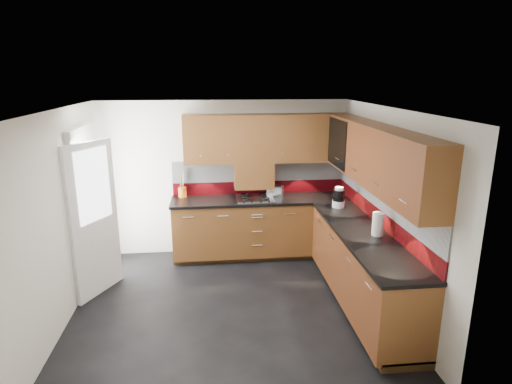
{
  "coord_description": "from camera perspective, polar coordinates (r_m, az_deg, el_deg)",
  "views": [
    {
      "loc": [
        -0.21,
        -4.72,
        2.77
      ],
      "look_at": [
        0.38,
        0.65,
        1.28
      ],
      "focal_mm": 30.0,
      "sensor_mm": 36.0,
      "label": 1
    }
  ],
  "objects": [
    {
      "name": "food_processor",
      "position": [
        6.17,
        10.96,
        -0.8
      ],
      "size": [
        0.18,
        0.18,
        0.29
      ],
      "color": "white",
      "rests_on": "countertop"
    },
    {
      "name": "gas_hob",
      "position": [
        6.49,
        -0.13,
        -0.82
      ],
      "size": [
        0.55,
        0.49,
        0.04
      ],
      "color": "silver",
      "rests_on": "countertop"
    },
    {
      "name": "backsplash",
      "position": [
        6.05,
        8.22,
        0.32
      ],
      "size": [
        2.7,
        3.2,
        0.54
      ],
      "color": "maroon",
      "rests_on": "countertop"
    },
    {
      "name": "upper_cabinets",
      "position": [
        5.76,
        8.37,
        5.97
      ],
      "size": [
        2.5,
        3.2,
        0.72
      ],
      "color": "#563713",
      "rests_on": "room"
    },
    {
      "name": "room",
      "position": [
        4.89,
        -3.55,
        0.36
      ],
      "size": [
        4.0,
        3.8,
        2.64
      ],
      "color": "black"
    },
    {
      "name": "utensil_pot",
      "position": [
        6.66,
        -9.79,
        0.15
      ],
      "size": [
        0.13,
        0.13,
        0.45
      ],
      "color": "orange",
      "rests_on": "countertop"
    },
    {
      "name": "countertop",
      "position": [
        5.87,
        6.54,
        -3.04
      ],
      "size": [
        2.72,
        3.22,
        0.04
      ],
      "color": "black",
      "rests_on": "base_cabinets"
    },
    {
      "name": "back_door",
      "position": [
        5.95,
        -21.25,
        -2.62
      ],
      "size": [
        0.42,
        1.19,
        2.04
      ],
      "color": "white",
      "rests_on": "room"
    },
    {
      "name": "toaster",
      "position": [
        6.61,
        2.6,
        0.11
      ],
      "size": [
        0.28,
        0.23,
        0.18
      ],
      "color": "silver",
      "rests_on": "countertop"
    },
    {
      "name": "glass_cabinet",
      "position": [
        6.16,
        12.07,
        6.66
      ],
      "size": [
        0.32,
        0.8,
        0.66
      ],
      "color": "black",
      "rests_on": "room"
    },
    {
      "name": "orange_cloth",
      "position": [
        6.35,
        10.81,
        -1.51
      ],
      "size": [
        0.18,
        0.17,
        0.02
      ],
      "primitive_type": "cube",
      "rotation": [
        0.0,
        0.0,
        -0.29
      ],
      "color": "#D14E17",
      "rests_on": "countertop"
    },
    {
      "name": "paper_towel",
      "position": [
        5.21,
        15.93,
        -4.14
      ],
      "size": [
        0.13,
        0.13,
        0.28
      ],
      "primitive_type": "cylinder",
      "rotation": [
        0.0,
        0.0,
        -0.0
      ],
      "color": "white",
      "rests_on": "countertop"
    },
    {
      "name": "extractor_hood",
      "position": [
        6.56,
        -0.29,
        2.31
      ],
      "size": [
        0.6,
        0.33,
        0.4
      ],
      "primitive_type": "cube",
      "color": "#563713",
      "rests_on": "room"
    },
    {
      "name": "base_cabinets",
      "position": [
        6.05,
        6.5,
        -7.32
      ],
      "size": [
        2.7,
        3.2,
        0.95
      ],
      "color": "#563713",
      "rests_on": "room"
    }
  ]
}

